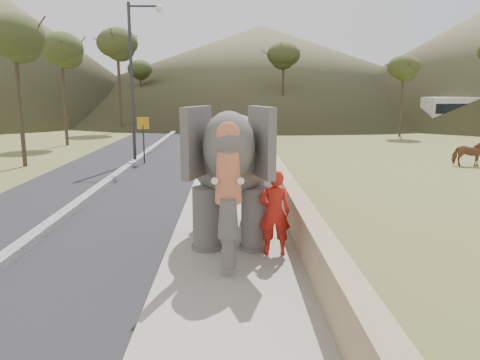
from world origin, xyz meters
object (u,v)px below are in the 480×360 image
Objects in this scene: cow at (470,153)px; motorcyclist at (192,130)px; elephant_and_man at (232,173)px; lamppost at (137,67)px.

motorcyclist reaches higher than cow.
lamppost is at bearing 110.17° from elephant_and_man.
elephant_and_man is 24.47m from motorcyclist.
cow is (16.58, -1.27, -4.21)m from lamppost.
cow is 19.55m from motorcyclist.
lamppost is 14.01m from elephant_and_man.
lamppost is at bearing -98.65° from motorcyclist.
cow is at bearing 44.21° from elephant_and_man.
cow is 0.35× the size of elephant_and_man.
lamppost reaches higher than elephant_and_man.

